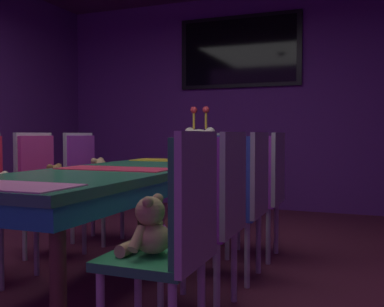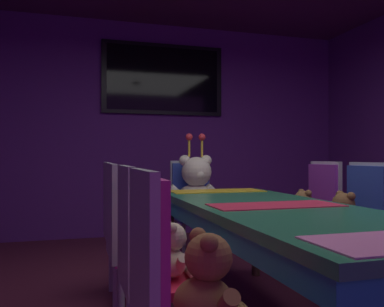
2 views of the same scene
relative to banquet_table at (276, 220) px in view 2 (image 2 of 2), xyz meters
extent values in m
cube|color=#59267F|center=(0.00, 3.20, 0.75)|extent=(5.20, 0.12, 2.80)
cube|color=#26724C|center=(0.00, 0.00, 0.06)|extent=(0.90, 2.42, 0.05)
cube|color=teal|center=(0.00, 0.00, -0.01)|extent=(0.88, 2.37, 0.10)
cylinder|color=#4C3826|center=(0.38, 1.09, -0.31)|extent=(0.07, 0.07, 0.69)
cylinder|color=#4C3826|center=(-0.38, 1.09, -0.31)|extent=(0.07, 0.07, 0.69)
cube|color=#E52D4C|center=(0.00, 0.00, 0.09)|extent=(0.77, 0.32, 0.01)
cube|color=yellow|center=(0.00, 1.03, 0.09)|extent=(0.77, 0.32, 0.01)
cube|color=#CC338C|center=(-0.90, -0.86, 0.06)|extent=(0.05, 0.38, 0.50)
cube|color=#B2B2B7|center=(-0.92, -0.86, 0.06)|extent=(0.03, 0.41, 0.55)
ellipsoid|color=brown|center=(-0.72, -0.86, -0.11)|extent=(0.20, 0.20, 0.16)
sphere|color=brown|center=(-0.70, -0.86, 0.04)|extent=(0.16, 0.16, 0.16)
sphere|color=#99663C|center=(-0.65, -0.86, 0.03)|extent=(0.06, 0.06, 0.06)
sphere|color=brown|center=(-0.72, -0.80, 0.10)|extent=(0.06, 0.06, 0.06)
sphere|color=brown|center=(-0.72, -0.92, 0.10)|extent=(0.06, 0.06, 0.06)
cylinder|color=brown|center=(-0.68, -0.76, -0.09)|extent=(0.06, 0.14, 0.13)
cylinder|color=brown|center=(-0.68, -0.96, -0.09)|extent=(0.06, 0.14, 0.13)
cube|color=red|center=(-0.71, -0.30, -0.21)|extent=(0.40, 0.40, 0.04)
cube|color=red|center=(-0.89, -0.30, 0.06)|extent=(0.05, 0.38, 0.50)
cube|color=#B2B2B7|center=(-0.91, -0.30, 0.06)|extent=(0.03, 0.41, 0.55)
ellipsoid|color=beige|center=(-0.71, -0.30, -0.12)|extent=(0.17, 0.17, 0.13)
sphere|color=beige|center=(-0.69, -0.30, 0.00)|extent=(0.13, 0.13, 0.13)
sphere|color=#FDDCAD|center=(-0.65, -0.30, -0.01)|extent=(0.05, 0.05, 0.05)
sphere|color=beige|center=(-0.71, -0.25, 0.05)|extent=(0.05, 0.05, 0.05)
sphere|color=beige|center=(-0.71, -0.35, 0.05)|extent=(0.05, 0.05, 0.05)
cylinder|color=beige|center=(-0.67, -0.22, -0.11)|extent=(0.05, 0.12, 0.11)
cylinder|color=beige|center=(-0.67, -0.38, -0.11)|extent=(0.05, 0.12, 0.11)
cylinder|color=beige|center=(-0.60, -0.26, -0.17)|extent=(0.06, 0.12, 0.06)
cylinder|color=beige|center=(-0.60, -0.34, -0.17)|extent=(0.06, 0.12, 0.06)
cube|color=#CC338C|center=(-0.72, 0.28, -0.21)|extent=(0.40, 0.40, 0.04)
cube|color=#CC338C|center=(-0.90, 0.28, 0.06)|extent=(0.05, 0.38, 0.50)
cube|color=#B2B2B7|center=(-0.92, 0.28, 0.06)|extent=(0.03, 0.41, 0.55)
cylinder|color=#B2B2B7|center=(-0.56, 0.44, -0.44)|extent=(0.04, 0.04, 0.42)
cylinder|color=#B2B2B7|center=(-0.56, 0.12, -0.44)|extent=(0.04, 0.04, 0.42)
cylinder|color=#B2B2B7|center=(-0.88, 0.44, -0.44)|extent=(0.04, 0.04, 0.42)
cylinder|color=#B2B2B7|center=(-0.88, 0.12, -0.44)|extent=(0.04, 0.04, 0.42)
ellipsoid|color=brown|center=(-0.72, 0.28, -0.12)|extent=(0.17, 0.17, 0.14)
sphere|color=brown|center=(-0.70, 0.28, 0.01)|extent=(0.14, 0.14, 0.14)
sphere|color=#99663C|center=(-0.65, 0.28, 0.00)|extent=(0.05, 0.05, 0.05)
sphere|color=brown|center=(-0.72, 0.33, 0.06)|extent=(0.05, 0.05, 0.05)
sphere|color=brown|center=(-0.72, 0.22, 0.06)|extent=(0.05, 0.05, 0.05)
cylinder|color=brown|center=(-0.68, 0.36, -0.10)|extent=(0.05, 0.12, 0.12)
cylinder|color=brown|center=(-0.68, 0.19, -0.10)|extent=(0.05, 0.12, 0.12)
cylinder|color=brown|center=(-0.60, 0.32, -0.16)|extent=(0.06, 0.13, 0.06)
cylinder|color=brown|center=(-0.60, 0.23, -0.16)|extent=(0.06, 0.13, 0.06)
cube|color=purple|center=(-0.70, 0.85, -0.21)|extent=(0.40, 0.40, 0.04)
cube|color=purple|center=(-0.88, 0.85, 0.06)|extent=(0.05, 0.38, 0.50)
cube|color=#B2B2B7|center=(-0.90, 0.85, 0.06)|extent=(0.03, 0.41, 0.55)
cylinder|color=#B2B2B7|center=(-0.54, 1.01, -0.44)|extent=(0.04, 0.04, 0.42)
cylinder|color=#B2B2B7|center=(-0.54, 0.69, -0.44)|extent=(0.04, 0.04, 0.42)
cylinder|color=#B2B2B7|center=(-0.86, 1.01, -0.44)|extent=(0.04, 0.04, 0.42)
cylinder|color=#B2B2B7|center=(-0.86, 0.69, -0.44)|extent=(0.04, 0.04, 0.42)
ellipsoid|color=tan|center=(-0.70, 0.85, -0.11)|extent=(0.19, 0.19, 0.15)
sphere|color=tan|center=(-0.68, 0.85, 0.02)|extent=(0.15, 0.15, 0.15)
sphere|color=tan|center=(-0.63, 0.85, 0.01)|extent=(0.06, 0.06, 0.06)
sphere|color=tan|center=(-0.70, 0.90, 0.08)|extent=(0.06, 0.06, 0.06)
sphere|color=tan|center=(-0.70, 0.79, 0.08)|extent=(0.06, 0.06, 0.06)
cylinder|color=tan|center=(-0.66, 0.94, -0.10)|extent=(0.05, 0.13, 0.12)
cylinder|color=tan|center=(-0.66, 0.75, -0.10)|extent=(0.05, 0.13, 0.12)
cylinder|color=tan|center=(-0.58, 0.90, -0.16)|extent=(0.06, 0.14, 0.06)
cylinder|color=tan|center=(-0.58, 0.80, -0.16)|extent=(0.06, 0.14, 0.06)
cylinder|color=#B2B2B7|center=(0.53, -0.11, -0.44)|extent=(0.04, 0.04, 0.42)
cylinder|color=olive|center=(0.57, -0.22, -0.16)|extent=(0.06, 0.14, 0.06)
cube|color=#2D47B2|center=(0.71, 0.31, -0.21)|extent=(0.40, 0.40, 0.04)
cube|color=#2D47B2|center=(0.89, 0.31, 0.06)|extent=(0.05, 0.38, 0.50)
cube|color=#B2B2B7|center=(0.91, 0.31, 0.06)|extent=(0.03, 0.41, 0.55)
cylinder|color=#B2B2B7|center=(0.87, 0.47, -0.44)|extent=(0.04, 0.04, 0.42)
cylinder|color=#B2B2B7|center=(0.87, 0.15, -0.44)|extent=(0.04, 0.04, 0.42)
cylinder|color=#B2B2B7|center=(0.55, 0.47, -0.44)|extent=(0.04, 0.04, 0.42)
cylinder|color=#B2B2B7|center=(0.55, 0.15, -0.44)|extent=(0.04, 0.04, 0.42)
ellipsoid|color=brown|center=(0.71, 0.31, -0.11)|extent=(0.20, 0.20, 0.16)
sphere|color=brown|center=(0.69, 0.31, 0.04)|extent=(0.16, 0.16, 0.16)
sphere|color=#99663C|center=(0.64, 0.31, 0.03)|extent=(0.06, 0.06, 0.06)
sphere|color=brown|center=(0.71, 0.25, 0.10)|extent=(0.06, 0.06, 0.06)
sphere|color=brown|center=(0.71, 0.37, 0.10)|extent=(0.06, 0.06, 0.06)
cylinder|color=brown|center=(0.67, 0.21, -0.09)|extent=(0.06, 0.14, 0.13)
cylinder|color=brown|center=(0.67, 0.41, -0.09)|extent=(0.06, 0.14, 0.13)
cylinder|color=brown|center=(0.58, 0.25, -0.16)|extent=(0.07, 0.15, 0.07)
cylinder|color=brown|center=(0.58, 0.36, -0.16)|extent=(0.07, 0.15, 0.07)
cube|color=purple|center=(0.73, 0.86, -0.21)|extent=(0.40, 0.40, 0.04)
cube|color=purple|center=(0.91, 0.86, 0.06)|extent=(0.05, 0.38, 0.50)
cube|color=#B2B2B7|center=(0.93, 0.86, 0.06)|extent=(0.03, 0.41, 0.55)
cylinder|color=#B2B2B7|center=(0.89, 1.02, -0.44)|extent=(0.04, 0.04, 0.42)
cylinder|color=#B2B2B7|center=(0.89, 0.70, -0.44)|extent=(0.04, 0.04, 0.42)
cylinder|color=#B2B2B7|center=(0.57, 1.02, -0.44)|extent=(0.04, 0.04, 0.42)
cylinder|color=#B2B2B7|center=(0.57, 0.70, -0.44)|extent=(0.04, 0.04, 0.42)
ellipsoid|color=olive|center=(0.73, 0.86, -0.11)|extent=(0.18, 0.18, 0.15)
sphere|color=olive|center=(0.71, 0.86, 0.02)|extent=(0.15, 0.15, 0.15)
sphere|color=#AE7747|center=(0.66, 0.86, 0.01)|extent=(0.05, 0.05, 0.05)
sphere|color=olive|center=(0.73, 0.81, 0.07)|extent=(0.05, 0.05, 0.05)
sphere|color=olive|center=(0.73, 0.92, 0.07)|extent=(0.05, 0.05, 0.05)
cylinder|color=olive|center=(0.69, 0.77, -0.10)|extent=(0.05, 0.13, 0.12)
cylinder|color=olive|center=(0.69, 0.95, -0.10)|extent=(0.05, 0.13, 0.12)
cylinder|color=olive|center=(0.61, 0.82, -0.16)|extent=(0.06, 0.14, 0.06)
cylinder|color=olive|center=(0.61, 0.91, -0.16)|extent=(0.06, 0.14, 0.06)
cube|color=#2D47B2|center=(0.00, 1.63, -0.21)|extent=(0.40, 0.40, 0.04)
cube|color=#2D47B2|center=(0.00, 1.81, 0.06)|extent=(0.38, 0.05, 0.50)
cube|color=#B2B2B7|center=(0.00, 1.83, 0.06)|extent=(0.41, 0.03, 0.55)
cylinder|color=#B2B2B7|center=(0.16, 1.79, -0.44)|extent=(0.04, 0.04, 0.42)
cylinder|color=#B2B2B7|center=(0.16, 1.47, -0.44)|extent=(0.04, 0.04, 0.42)
cylinder|color=#B2B2B7|center=(-0.16, 1.79, -0.44)|extent=(0.04, 0.04, 0.42)
cylinder|color=#B2B2B7|center=(-0.16, 1.47, -0.44)|extent=(0.04, 0.04, 0.42)
ellipsoid|color=silver|center=(0.00, 1.63, -0.03)|extent=(0.36, 0.36, 0.29)
sphere|color=silver|center=(0.00, 1.60, 0.23)|extent=(0.29, 0.29, 0.29)
sphere|color=white|center=(0.00, 1.50, 0.20)|extent=(0.11, 0.11, 0.11)
sphere|color=silver|center=(0.11, 1.63, 0.33)|extent=(0.11, 0.11, 0.11)
sphere|color=silver|center=(-0.11, 1.63, 0.33)|extent=(0.11, 0.11, 0.11)
cylinder|color=silver|center=(0.18, 1.55, -0.01)|extent=(0.26, 0.10, 0.24)
cylinder|color=silver|center=(-0.18, 1.55, -0.01)|extent=(0.26, 0.10, 0.24)
cylinder|color=silver|center=(0.10, 1.39, -0.13)|extent=(0.27, 0.12, 0.12)
cylinder|color=silver|center=(-0.10, 1.39, -0.13)|extent=(0.27, 0.12, 0.12)
cylinder|color=gold|center=(0.07, 1.63, 0.47)|extent=(0.02, 0.02, 0.19)
sphere|color=#E5333F|center=(0.07, 1.63, 0.56)|extent=(0.07, 0.07, 0.07)
cylinder|color=gold|center=(-0.07, 1.63, 0.47)|extent=(0.02, 0.02, 0.19)
sphere|color=#E5333F|center=(-0.07, 1.63, 0.56)|extent=(0.07, 0.07, 0.07)
cube|color=black|center=(0.00, 3.11, 1.40)|extent=(1.61, 0.05, 0.93)
cube|color=black|center=(0.00, 3.08, 1.40)|extent=(1.48, 0.01, 0.84)
camera|label=1|loc=(1.55, -2.57, 0.32)|focal=41.64mm
camera|label=2|loc=(-1.13, -2.14, 0.37)|focal=38.00mm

